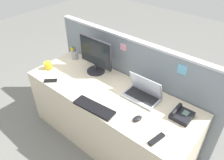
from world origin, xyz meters
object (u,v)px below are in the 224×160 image
object	(u,v)px
desktop_monitor	(96,55)
keyboard_main	(94,107)
tv_remote	(157,139)
laptop	(143,92)
desk_phone	(181,115)
cell_phone_black_slab	(51,81)
coffee_mug	(48,66)
computer_mouse_right_hand	(137,119)
pen_cup	(75,55)

from	to	relation	value
desktop_monitor	keyboard_main	size ratio (longest dim) A/B	1.07
desktop_monitor	tv_remote	world-z (taller)	desktop_monitor
tv_remote	laptop	bearing A→B (deg)	146.65
desktop_monitor	desk_phone	xyz separation A→B (m)	(1.14, -0.05, -0.20)
cell_phone_black_slab	coffee_mug	xyz separation A→B (m)	(-0.23, 0.15, 0.04)
desk_phone	keyboard_main	xyz separation A→B (m)	(-0.70, -0.44, -0.02)
desktop_monitor	computer_mouse_right_hand	size ratio (longest dim) A/B	4.66
desk_phone	keyboard_main	world-z (taller)	desk_phone
desktop_monitor	coffee_mug	distance (m)	0.63
desk_phone	cell_phone_black_slab	xyz separation A→B (m)	(-1.39, -0.43, -0.02)
pen_cup	coffee_mug	world-z (taller)	pen_cup
computer_mouse_right_hand	cell_phone_black_slab	size ratio (longest dim) A/B	0.69
keyboard_main	computer_mouse_right_hand	size ratio (longest dim) A/B	4.37
keyboard_main	tv_remote	distance (m)	0.67
keyboard_main	desktop_monitor	bearing A→B (deg)	126.59
desk_phone	tv_remote	world-z (taller)	desk_phone
desktop_monitor	coffee_mug	world-z (taller)	desktop_monitor
laptop	tv_remote	size ratio (longest dim) A/B	2.17
pen_cup	desktop_monitor	bearing A→B (deg)	-5.32
desktop_monitor	tv_remote	size ratio (longest dim) A/B	2.74
laptop	tv_remote	distance (m)	0.56
keyboard_main	computer_mouse_right_hand	distance (m)	0.44
laptop	desk_phone	size ratio (longest dim) A/B	1.94
desk_phone	tv_remote	xyz separation A→B (m)	(-0.03, -0.38, -0.02)
desk_phone	coffee_mug	bearing A→B (deg)	-170.01
cell_phone_black_slab	tv_remote	size ratio (longest dim) A/B	0.86
desktop_monitor	pen_cup	world-z (taller)	desktop_monitor
laptop	desk_phone	distance (m)	0.44
laptop	coffee_mug	bearing A→B (deg)	-165.80
computer_mouse_right_hand	tv_remote	world-z (taller)	computer_mouse_right_hand
desktop_monitor	computer_mouse_right_hand	distance (m)	0.94
keyboard_main	pen_cup	distance (m)	1.01
desktop_monitor	desk_phone	world-z (taller)	desktop_monitor
computer_mouse_right_hand	pen_cup	bearing A→B (deg)	175.95
laptop	keyboard_main	xyz separation A→B (m)	(-0.26, -0.45, -0.05)
laptop	cell_phone_black_slab	xyz separation A→B (m)	(-0.96, -0.45, -0.06)
desktop_monitor	tv_remote	bearing A→B (deg)	-21.50
cell_phone_black_slab	computer_mouse_right_hand	bearing A→B (deg)	52.92
keyboard_main	cell_phone_black_slab	distance (m)	0.70
keyboard_main	coffee_mug	world-z (taller)	coffee_mug
desk_phone	cell_phone_black_slab	bearing A→B (deg)	-162.74
desk_phone	pen_cup	distance (m)	1.56
desktop_monitor	desk_phone	size ratio (longest dim) A/B	2.45
cell_phone_black_slab	tv_remote	distance (m)	1.36
computer_mouse_right_hand	cell_phone_black_slab	world-z (taller)	computer_mouse_right_hand
keyboard_main	laptop	bearing A→B (deg)	54.99
desktop_monitor	cell_phone_black_slab	distance (m)	0.60
pen_cup	cell_phone_black_slab	distance (m)	0.55
keyboard_main	tv_remote	xyz separation A→B (m)	(0.66, 0.06, -0.00)
laptop	coffee_mug	xyz separation A→B (m)	(-1.19, -0.30, -0.02)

